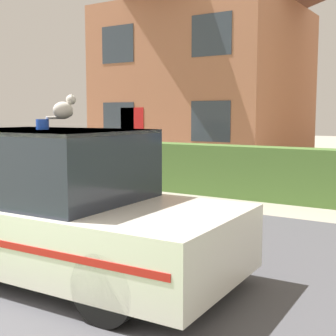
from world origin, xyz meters
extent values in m
cube|color=#4C4C51|center=(0.00, 3.84, 0.01)|extent=(28.00, 5.98, 0.01)
cube|color=#4C7233|center=(-0.48, 8.37, 0.58)|extent=(15.55, 0.64, 1.16)
cylinder|color=black|center=(0.89, 1.76, 0.35)|extent=(0.67, 0.23, 0.67)
cylinder|color=black|center=(0.83, 3.38, 0.35)|extent=(0.67, 0.23, 0.67)
cylinder|color=black|center=(-1.85, 3.28, 0.35)|extent=(0.67, 0.23, 0.67)
cube|color=silver|center=(-0.48, 2.52, 0.54)|extent=(4.39, 1.99, 0.69)
cube|color=#232833|center=(-0.68, 2.51, 1.29)|extent=(2.31, 1.73, 0.80)
cube|color=silver|center=(-0.68, 2.51, 1.67)|extent=(2.31, 1.73, 0.04)
cube|color=red|center=(-0.51, 3.44, 0.59)|extent=(4.10, 0.16, 0.07)
cylinder|color=blue|center=(-0.68, 2.51, 1.75)|extent=(0.15, 0.15, 0.12)
ellipsoid|color=silver|center=(-0.49, 2.66, 1.91)|extent=(0.25, 0.28, 0.20)
ellipsoid|color=white|center=(-0.45, 2.73, 1.90)|extent=(0.11, 0.10, 0.11)
sphere|color=silver|center=(-0.44, 2.74, 2.03)|extent=(0.12, 0.12, 0.12)
cone|color=silver|center=(-0.42, 2.73, 2.08)|extent=(0.05, 0.05, 0.05)
cone|color=silver|center=(-0.47, 2.76, 2.08)|extent=(0.05, 0.05, 0.05)
cylinder|color=silver|center=(-0.61, 2.63, 1.83)|extent=(0.12, 0.18, 0.03)
cube|color=#A86B4C|center=(-5.31, 15.32, 2.93)|extent=(6.79, 6.56, 5.85)
cube|color=red|center=(-6.56, 12.03, 1.05)|extent=(1.00, 0.02, 2.10)
cube|color=#333D47|center=(-7.17, 12.03, 1.64)|extent=(1.40, 0.02, 1.30)
cube|color=#333D47|center=(-3.44, 12.03, 1.64)|extent=(1.40, 0.02, 1.30)
cube|color=#333D47|center=(-7.17, 12.03, 4.33)|extent=(1.40, 0.02, 1.30)
cube|color=#333D47|center=(-3.44, 12.03, 4.33)|extent=(1.40, 0.02, 1.30)
cube|color=black|center=(-4.52, 8.95, 0.52)|extent=(0.69, 0.73, 1.04)
cube|color=black|center=(-4.52, 8.95, 1.09)|extent=(0.73, 0.77, 0.10)
camera|label=1|loc=(3.49, -1.28, 1.87)|focal=50.00mm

